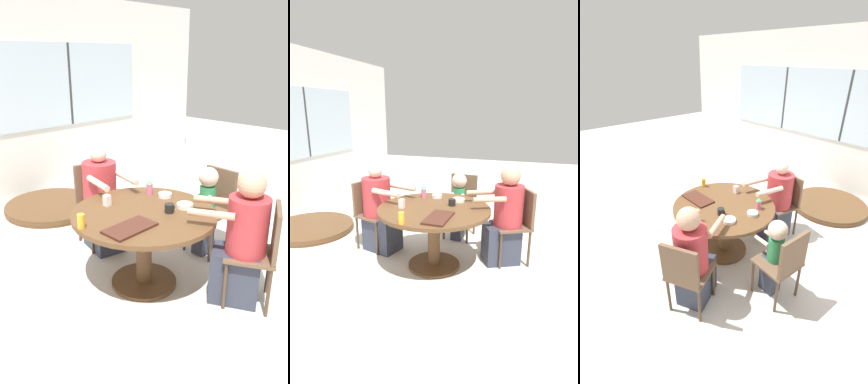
# 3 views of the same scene
# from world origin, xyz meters

# --- Properties ---
(ground_plane) EXTENTS (16.00, 16.00, 0.00)m
(ground_plane) POSITION_xyz_m (0.00, 0.00, 0.00)
(ground_plane) COLOR beige
(dining_table) EXTENTS (1.26, 1.26, 0.72)m
(dining_table) POSITION_xyz_m (0.00, 0.00, 0.56)
(dining_table) COLOR brown
(dining_table) RESTS_ON ground_plane
(chair_for_woman_green_shirt) EXTENTS (0.54, 0.54, 0.88)m
(chair_for_woman_green_shirt) POSITION_xyz_m (0.46, -0.89, 0.53)
(chair_for_woman_green_shirt) COLOR brown
(chair_for_woman_green_shirt) RESTS_ON ground_plane
(chair_for_man_blue_shirt) EXTENTS (0.48, 0.48, 0.88)m
(chair_for_man_blue_shirt) POSITION_xyz_m (0.23, 0.97, 0.53)
(chair_for_man_blue_shirt) COLOR brown
(chair_for_man_blue_shirt) RESTS_ON ground_plane
(chair_for_toddler) EXTENTS (0.43, 0.43, 0.88)m
(chair_for_toddler) POSITION_xyz_m (1.00, -0.07, 0.53)
(chair_for_toddler) COLOR brown
(chair_for_toddler) RESTS_ON ground_plane
(person_woman_green_shirt) EXTENTS (0.56, 0.68, 1.16)m
(person_woman_green_shirt) POSITION_xyz_m (0.38, -0.74, 0.52)
(person_woman_green_shirt) COLOR #333847
(person_woman_green_shirt) RESTS_ON ground_plane
(person_man_blue_shirt) EXTENTS (0.49, 0.70, 1.12)m
(person_man_blue_shirt) POSITION_xyz_m (0.19, 0.81, 0.50)
(person_man_blue_shirt) COLOR #333847
(person_man_blue_shirt) RESTS_ON ground_plane
(person_toddler) EXTENTS (0.33, 0.21, 0.94)m
(person_toddler) POSITION_xyz_m (0.85, -0.06, 0.50)
(person_toddler) COLOR #333847
(person_toddler) RESTS_ON ground_plane
(food_tray_dark) EXTENTS (0.42, 0.22, 0.02)m
(food_tray_dark) POSITION_xyz_m (-0.32, -0.16, 0.73)
(food_tray_dark) COLOR #472319
(food_tray_dark) RESTS_ON dining_table
(coffee_mug) EXTENTS (0.09, 0.08, 0.08)m
(coffee_mug) POSITION_xyz_m (0.14, -0.17, 0.75)
(coffee_mug) COLOR black
(coffee_mug) RESTS_ON dining_table
(sippy_cup) EXTENTS (0.07, 0.07, 0.14)m
(sippy_cup) POSITION_xyz_m (0.34, 0.26, 0.79)
(sippy_cup) COLOR #CC668C
(sippy_cup) RESTS_ON dining_table
(juice_glass) EXTENTS (0.06, 0.06, 0.12)m
(juice_glass) POSITION_xyz_m (-0.58, 0.12, 0.77)
(juice_glass) COLOR gold
(juice_glass) RESTS_ON dining_table
(milk_carton_small) EXTENTS (0.06, 0.06, 0.10)m
(milk_carton_small) POSITION_xyz_m (-0.13, 0.33, 0.77)
(milk_carton_small) COLOR silver
(milk_carton_small) RESTS_ON dining_table
(bowl_white_shallow) EXTENTS (0.13, 0.13, 0.04)m
(bowl_white_shallow) POSITION_xyz_m (0.39, 0.10, 0.73)
(bowl_white_shallow) COLOR silver
(bowl_white_shallow) RESTS_ON dining_table
(bowl_cereal) EXTENTS (0.14, 0.14, 0.04)m
(bowl_cereal) POSITION_xyz_m (0.32, -0.20, 0.73)
(bowl_cereal) COLOR white
(bowl_cereal) RESTS_ON dining_table
(folded_table_stack) EXTENTS (1.25, 1.25, 0.09)m
(folded_table_stack) POSITION_xyz_m (0.38, 2.11, 0.04)
(folded_table_stack) COLOR brown
(folded_table_stack) RESTS_ON ground_plane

